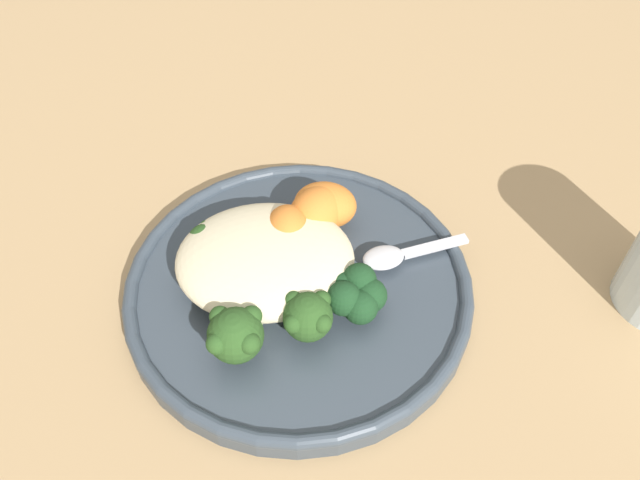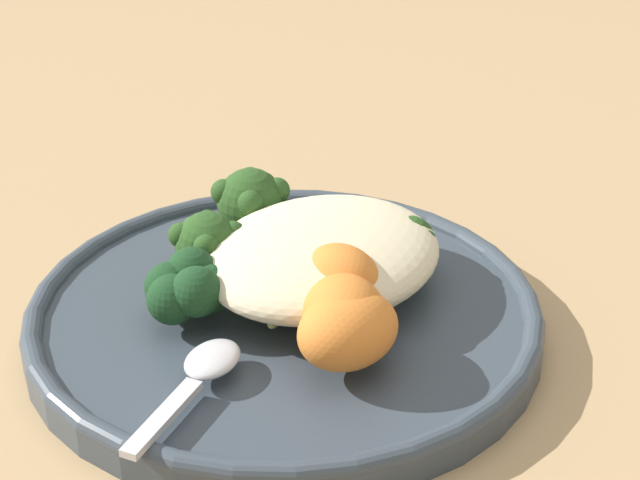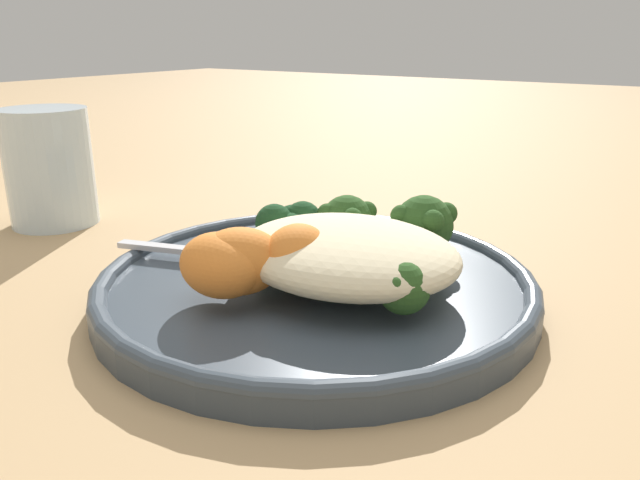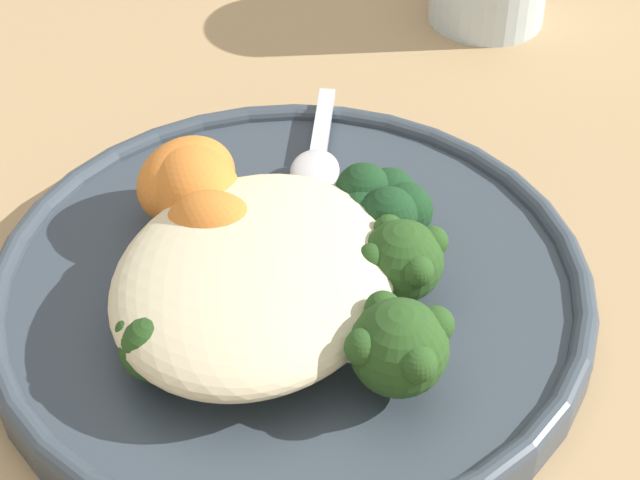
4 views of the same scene
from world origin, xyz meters
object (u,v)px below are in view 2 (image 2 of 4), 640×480
object	(u,v)px
broccoli_stalk_2	(253,211)
sweet_potato_chunk_1	(344,317)
spoon	(203,370)
broccoli_stalk_3	(213,249)
kale_tuft	(188,288)
broccoli_stalk_0	(377,258)
plate	(284,315)
sweet_potato_chunk_2	(348,330)
broccoli_stalk_1	(299,253)
sweet_potato_chunk_0	(341,281)
quinoa_mound	(323,255)

from	to	relation	value
broccoli_stalk_2	sweet_potato_chunk_1	xyz separation A→B (m)	(0.06, 0.12, 0.00)
sweet_potato_chunk_1	spoon	xyz separation A→B (m)	(0.06, -0.04, -0.02)
broccoli_stalk_3	kale_tuft	world-z (taller)	broccoli_stalk_3
broccoli_stalk_0	sweet_potato_chunk_1	xyz separation A→B (m)	(0.07, 0.03, 0.01)
sweet_potato_chunk_1	spoon	bearing A→B (deg)	-30.07
broccoli_stalk_0	plate	bearing A→B (deg)	169.15
sweet_potato_chunk_1	sweet_potato_chunk_2	bearing A→B (deg)	49.56
broccoli_stalk_1	sweet_potato_chunk_2	size ratio (longest dim) A/B	1.52
sweet_potato_chunk_2	kale_tuft	xyz separation A→B (m)	(0.02, -0.09, -0.00)
plate	broccoli_stalk_1	world-z (taller)	broccoli_stalk_1
broccoli_stalk_1	sweet_potato_chunk_0	xyz separation A→B (m)	(0.02, 0.04, 0.01)
plate	kale_tuft	xyz separation A→B (m)	(0.04, -0.03, 0.03)
plate	spoon	xyz separation A→B (m)	(0.08, 0.02, 0.01)
quinoa_mound	broccoli_stalk_1	distance (m)	0.02
broccoli_stalk_1	sweet_potato_chunk_0	size ratio (longest dim) A/B	1.75
quinoa_mound	sweet_potato_chunk_2	world-z (taller)	sweet_potato_chunk_2
plate	kale_tuft	world-z (taller)	kale_tuft
spoon	sweet_potato_chunk_0	bearing A→B (deg)	153.97
broccoli_stalk_1	sweet_potato_chunk_0	bearing A→B (deg)	-134.79
quinoa_mound	sweet_potato_chunk_0	world-z (taller)	sweet_potato_chunk_0
plate	sweet_potato_chunk_2	size ratio (longest dim) A/B	5.24
broccoli_stalk_3	kale_tuft	xyz separation A→B (m)	(0.04, 0.02, -0.00)
quinoa_mound	kale_tuft	size ratio (longest dim) A/B	2.94
quinoa_mound	sweet_potato_chunk_1	world-z (taller)	sweet_potato_chunk_1
broccoli_stalk_2	sweet_potato_chunk_2	world-z (taller)	broccoli_stalk_2
quinoa_mound	sweet_potato_chunk_1	size ratio (longest dim) A/B	2.68
broccoli_stalk_0	sweet_potato_chunk_2	xyz separation A→B (m)	(0.08, 0.04, 0.01)
sweet_potato_chunk_0	spoon	distance (m)	0.09
quinoa_mound	broccoli_stalk_0	world-z (taller)	quinoa_mound
sweet_potato_chunk_2	quinoa_mound	bearing A→B (deg)	-129.69
broccoli_stalk_2	sweet_potato_chunk_2	distance (m)	0.14
broccoli_stalk_2	broccoli_stalk_0	bearing A→B (deg)	-132.86
plate	sweet_potato_chunk_2	xyz separation A→B (m)	(0.02, 0.07, 0.03)
broccoli_stalk_3	spoon	bearing A→B (deg)	138.70
broccoli_stalk_3	spoon	world-z (taller)	broccoli_stalk_3
kale_tuft	plate	bearing A→B (deg)	146.95
broccoli_stalk_0	spoon	size ratio (longest dim) A/B	1.19
sweet_potato_chunk_1	broccoli_stalk_2	bearing A→B (deg)	-114.89
plate	sweet_potato_chunk_0	distance (m)	0.05
kale_tuft	broccoli_stalk_2	bearing A→B (deg)	-158.74
sweet_potato_chunk_2	spoon	size ratio (longest dim) A/B	0.57
quinoa_mound	sweet_potato_chunk_1	distance (m)	0.07
broccoli_stalk_1	sweet_potato_chunk_1	size ratio (longest dim) A/B	1.55
sweet_potato_chunk_1	quinoa_mound	bearing A→B (deg)	-129.56
quinoa_mound	broccoli_stalk_0	distance (m)	0.03
broccoli_stalk_3	sweet_potato_chunk_0	bearing A→B (deg)	-161.81
broccoli_stalk_0	broccoli_stalk_3	xyz separation A→B (m)	(0.06, -0.07, 0.01)
broccoli_stalk_1	kale_tuft	size ratio (longest dim) A/B	1.70
broccoli_stalk_3	sweet_potato_chunk_0	xyz separation A→B (m)	(-0.02, 0.08, 0.00)
broccoli_stalk_0	broccoli_stalk_3	distance (m)	0.09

